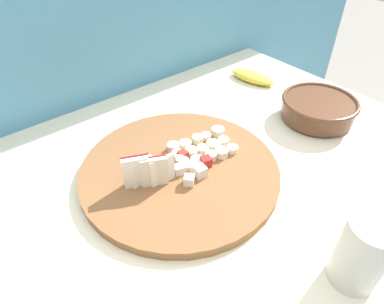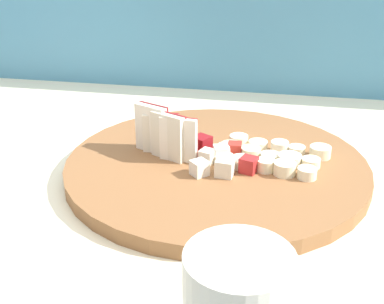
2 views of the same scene
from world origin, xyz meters
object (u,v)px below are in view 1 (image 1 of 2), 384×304
object	(u,v)px
ceramic_bowl	(319,108)
banana_peel	(253,77)
small_jar	(363,253)
apple_wedge_fan	(147,171)
banana_slice_rows	(203,148)
apple_dice_pile	(186,166)
cutting_board	(180,171)

from	to	relation	value
ceramic_bowl	banana_peel	bearing A→B (deg)	83.28
banana_peel	small_jar	distance (m)	0.62
apple_wedge_fan	banana_slice_rows	xyz separation A→B (m)	(0.14, 0.01, -0.02)
apple_wedge_fan	banana_slice_rows	distance (m)	0.14
apple_dice_pile	small_jar	xyz separation A→B (m)	(0.05, -0.32, 0.03)
apple_wedge_fan	small_jar	bearing A→B (deg)	-68.70
apple_wedge_fan	small_jar	world-z (taller)	small_jar
banana_peel	small_jar	bearing A→B (deg)	-123.88
apple_dice_pile	banana_slice_rows	size ratio (longest dim) A/B	0.65
cutting_board	banana_slice_rows	size ratio (longest dim) A/B	2.62
apple_dice_pile	ceramic_bowl	size ratio (longest dim) A/B	0.54
apple_wedge_fan	banana_slice_rows	size ratio (longest dim) A/B	0.60
apple_wedge_fan	ceramic_bowl	bearing A→B (deg)	-7.56
cutting_board	small_jar	world-z (taller)	small_jar
banana_peel	ceramic_bowl	bearing A→B (deg)	-96.72
cutting_board	apple_wedge_fan	bearing A→B (deg)	177.43
apple_wedge_fan	banana_slice_rows	world-z (taller)	apple_wedge_fan
small_jar	banana_slice_rows	bearing A→B (deg)	88.75
apple_wedge_fan	banana_slice_rows	bearing A→B (deg)	3.17
cutting_board	apple_wedge_fan	xyz separation A→B (m)	(-0.07, 0.00, 0.04)
apple_dice_pile	cutting_board	bearing A→B (deg)	115.86
cutting_board	banana_peel	size ratio (longest dim) A/B	2.86
ceramic_bowl	banana_slice_rows	bearing A→B (deg)	167.75
cutting_board	small_jar	size ratio (longest dim) A/B	3.33
banana_slice_rows	banana_peel	size ratio (longest dim) A/B	1.09
apple_dice_pile	small_jar	world-z (taller)	small_jar
small_jar	cutting_board	bearing A→B (deg)	100.39
ceramic_bowl	small_jar	world-z (taller)	small_jar
cutting_board	apple_dice_pile	distance (m)	0.02
cutting_board	apple_dice_pile	world-z (taller)	apple_dice_pile
apple_wedge_fan	banana_peel	distance (m)	0.51
apple_wedge_fan	small_jar	size ratio (longest dim) A/B	0.77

